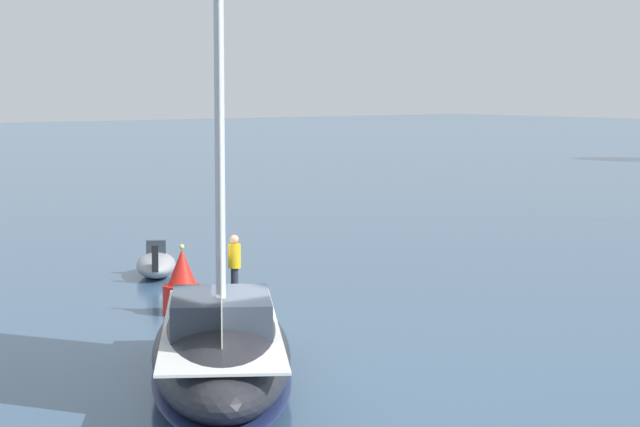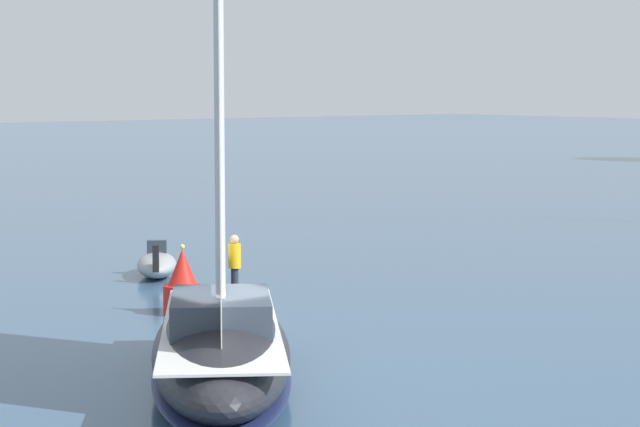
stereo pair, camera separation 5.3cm
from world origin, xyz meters
name	(u,v)px [view 1 (the left image)]	position (x,y,z in m)	size (l,w,h in m)	color
ground_plane	(222,390)	(0.00, 0.00, 0.00)	(400.00, 400.00, 0.00)	#385675
sailboat_main	(221,339)	(0.02, -0.01, 1.25)	(11.69, 9.16, 16.18)	#232328
motor_tender	(156,264)	(-16.44, 7.78, 0.47)	(3.99, 3.23, 1.44)	#99999E
channel_buoy	(182,286)	(-9.12, 4.48, 0.90)	(1.26, 1.26, 2.25)	red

